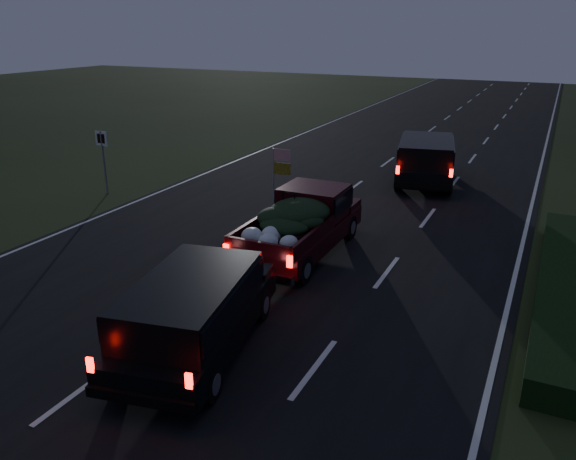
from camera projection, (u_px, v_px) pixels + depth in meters
The scene contains 7 objects.
ground at pixel (224, 284), 14.52m from camera, with size 120.00×120.00×0.00m, color black.
road_asphalt at pixel (224, 284), 14.52m from camera, with size 14.00×120.00×0.02m, color black.
hedge_row at pixel (559, 285), 13.79m from camera, with size 1.00×10.00×0.60m, color black.
route_sign at pixel (103, 152), 21.63m from camera, with size 0.55×0.08×2.50m.
pickup_truck at pixel (302, 220), 16.14m from camera, with size 2.01×5.17×2.70m.
lead_suv at pixel (426, 156), 23.33m from camera, with size 3.17×5.57×1.51m.
rear_suv at pixel (193, 307), 11.15m from camera, with size 2.85×5.04×1.37m.
Camera 1 is at (7.18, -11.13, 6.35)m, focal length 35.00 mm.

